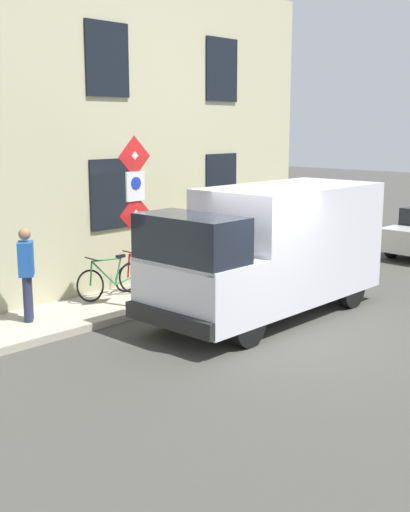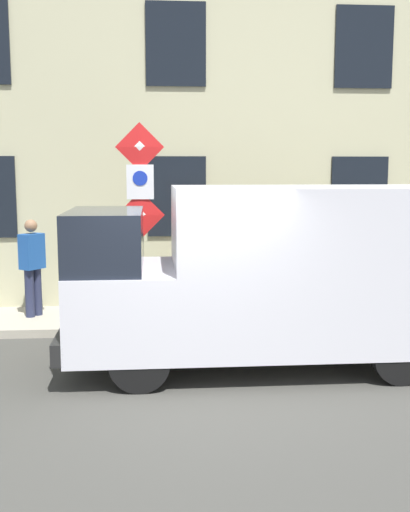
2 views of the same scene
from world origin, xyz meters
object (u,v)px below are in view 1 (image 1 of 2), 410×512
Objects in this scene: sign_post_stacked at (135,202)px; bicycle_green at (111,280)px; bicycle_red at (147,272)px; bicycle_orange at (179,265)px; pedestrian at (27,271)px; delivery_van at (271,248)px.

bicycle_green is (1.01, -0.17, -1.72)m from sign_post_stacked.
sign_post_stacked reaches higher than bicycle_red.
bicycle_orange is at bearing -64.81° from sign_post_stacked.
pedestrian is (0.80, 1.93, -1.16)m from sign_post_stacked.
sign_post_stacked reaches higher than bicycle_orange.
bicycle_red is 1.00× the size of bicycle_green.
sign_post_stacked is at bearing -47.15° from delivery_van.
bicycle_green is 2.18m from pedestrian.
delivery_van is 3.05m from bicycle_orange.
bicycle_red is at bearing -177.46° from bicycle_green.
sign_post_stacked reaches higher than bicycle_green.
pedestrian is at bearing -36.27° from delivery_van.
delivery_van reaches higher than pedestrian.
bicycle_red is 0.99m from bicycle_green.
pedestrian is at bearing 7.03° from bicycle_red.
delivery_van is 3.11× the size of bicycle_green.
bicycle_red is 3.15m from pedestrian.
bicycle_orange is (2.92, -0.37, -0.82)m from delivery_van.
sign_post_stacked is at bearing 83.05° from bicycle_green.
bicycle_orange is 4.13m from pedestrian.
bicycle_orange is at bearing -97.52° from delivery_van.
bicycle_green is (-0.00, 0.99, 0.00)m from bicycle_red.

